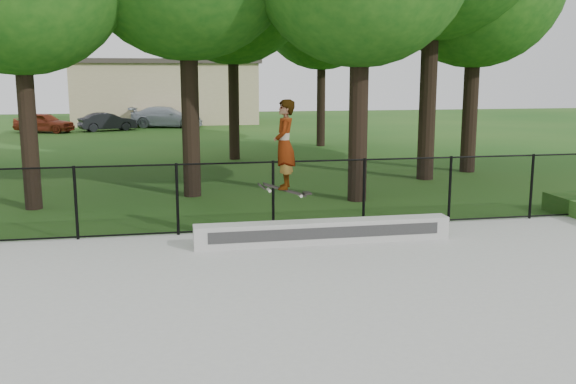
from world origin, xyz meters
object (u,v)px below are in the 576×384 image
object	(u,v)px
grind_ledge	(324,232)
car_c	(167,117)
skater_airborne	(284,146)
car_a	(44,122)
car_b	(108,122)

from	to	relation	value
grind_ledge	car_c	bearing A→B (deg)	95.51
grind_ledge	skater_airborne	distance (m)	1.93
grind_ledge	car_a	bearing A→B (deg)	109.91
car_a	skater_airborne	size ratio (longest dim) A/B	1.79
car_a	skater_airborne	xyz separation A→B (m)	(8.97, -27.24, 1.44)
car_c	grind_ledge	bearing A→B (deg)	-160.38
car_b	car_c	xyz separation A→B (m)	(3.47, 1.88, 0.11)
car_a	skater_airborne	world-z (taller)	skater_airborne
grind_ledge	car_c	distance (m)	29.57
car_c	skater_airborne	world-z (taller)	skater_airborne
car_c	skater_airborne	xyz separation A→B (m)	(2.02, -29.61, 1.36)
skater_airborne	grind_ledge	bearing A→B (deg)	12.77
grind_ledge	car_b	distance (m)	28.26
grind_ledge	skater_airborne	xyz separation A→B (m)	(-0.82, -0.19, 1.73)
grind_ledge	car_b	bearing A→B (deg)	102.89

